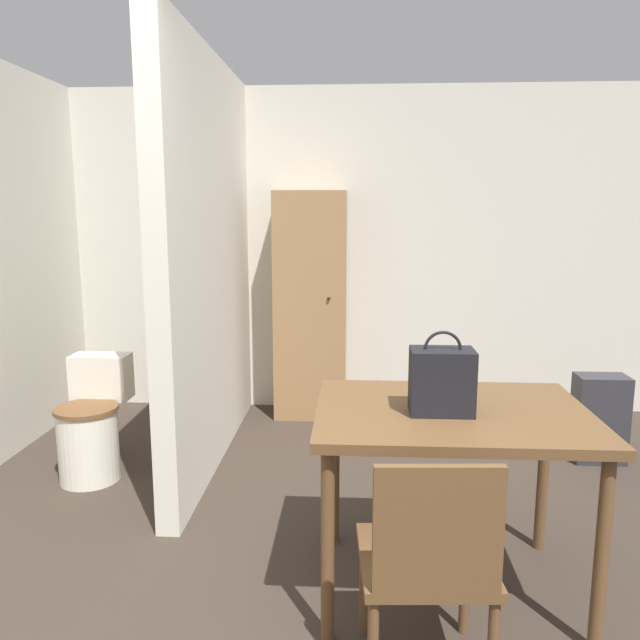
{
  "coord_description": "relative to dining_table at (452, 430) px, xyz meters",
  "views": [
    {
      "loc": [
        0.19,
        -1.52,
        1.58
      ],
      "look_at": [
        -0.0,
        1.8,
        0.99
      ],
      "focal_mm": 35.0,
      "sensor_mm": 36.0,
      "label": 1
    }
  ],
  "objects": [
    {
      "name": "partition_wall",
      "position": [
        -1.3,
        1.4,
        0.55
      ],
      "size": [
        0.12,
        2.11,
        2.5
      ],
      "color": "beige",
      "rests_on": "ground_plane"
    },
    {
      "name": "handbag",
      "position": [
        -0.05,
        -0.05,
        0.22
      ],
      "size": [
        0.25,
        0.16,
        0.33
      ],
      "color": "black",
      "rests_on": "dining_table"
    },
    {
      "name": "space_heater",
      "position": [
        1.16,
        1.44,
        -0.42
      ],
      "size": [
        0.31,
        0.2,
        0.56
      ],
      "color": "#2D2D33",
      "rests_on": "ground_plane"
    },
    {
      "name": "wooden_chair",
      "position": [
        -0.15,
        -0.55,
        -0.24
      ],
      "size": [
        0.46,
        0.46,
        0.84
      ],
      "rotation": [
        0.0,
        0.0,
        0.06
      ],
      "color": "brown",
      "rests_on": "ground_plane"
    },
    {
      "name": "dining_table",
      "position": [
        0.0,
        0.0,
        0.0
      ],
      "size": [
        1.09,
        0.82,
        0.79
      ],
      "color": "brown",
      "rests_on": "ground_plane"
    },
    {
      "name": "wooden_cabinet",
      "position": [
        -0.73,
        2.25,
        0.16
      ],
      "size": [
        0.54,
        0.39,
        1.71
      ],
      "color": "#997047",
      "rests_on": "ground_plane"
    },
    {
      "name": "toilet",
      "position": [
        -1.95,
        1.03,
        -0.39
      ],
      "size": [
        0.36,
        0.51,
        0.7
      ],
      "color": "silver",
      "rests_on": "ground_plane"
    },
    {
      "name": "wall_back",
      "position": [
        -0.58,
        2.51,
        0.55
      ],
      "size": [
        5.05,
        0.12,
        2.5
      ],
      "color": "beige",
      "rests_on": "ground_plane"
    }
  ]
}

